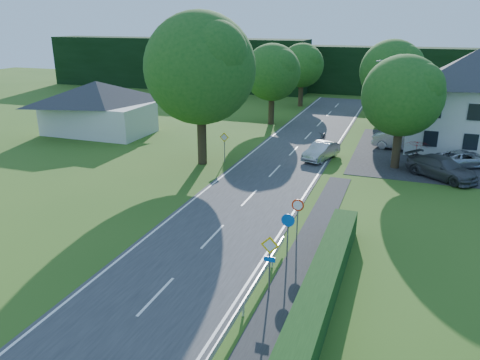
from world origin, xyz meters
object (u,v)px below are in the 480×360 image
at_px(parasol, 416,152).
at_px(streetlight, 396,106).
at_px(moving_car, 321,151).
at_px(motorcycle, 323,137).
at_px(parked_car_grey, 442,168).
at_px(parked_car_silver_a, 402,141).
at_px(parked_car_silver_b, 464,159).

bearing_deg(parasol, streetlight, 172.90).
xyz_separation_m(moving_car, motorcycle, (-0.90, 5.77, -0.22)).
relative_size(motorcycle, parked_car_grey, 0.35).
relative_size(motorcycle, parasol, 0.91).
xyz_separation_m(streetlight, parked_car_silver_a, (0.70, 3.60, -3.62)).
bearing_deg(parasol, motorcycle, 152.31).
relative_size(parked_car_silver_a, parasol, 2.44).
bearing_deg(parked_car_grey, moving_car, 115.74).
xyz_separation_m(streetlight, moving_car, (-5.36, -1.72, -3.73)).
bearing_deg(streetlight, motorcycle, 147.07).
bearing_deg(parked_car_silver_b, parasol, 63.41).
distance_m(streetlight, parked_car_silver_a, 5.16).
bearing_deg(parked_car_grey, parasol, 65.26).
bearing_deg(motorcycle, streetlight, -29.29).
bearing_deg(motorcycle, moving_car, -77.50).
distance_m(parked_car_grey, parked_car_silver_b, 3.94).
xyz_separation_m(streetlight, parasol, (1.92, -0.24, -3.52)).
bearing_deg(streetlight, parked_car_grey, -43.57).
bearing_deg(parked_car_silver_b, parked_car_grey, 122.47).
bearing_deg(motorcycle, parked_car_silver_b, -15.37).
height_order(streetlight, parked_car_grey, streetlight).
bearing_deg(parked_car_silver_b, streetlight, 59.45).
height_order(moving_car, parked_car_silver_a, parked_car_silver_a).
height_order(moving_car, parasol, parasol).
bearing_deg(parasol, moving_car, -168.52).
height_order(motorcycle, parked_car_silver_b, parked_car_silver_b).
xyz_separation_m(streetlight, parked_car_grey, (3.68, -3.50, -3.66)).
bearing_deg(streetlight, moving_car, -162.24).
bearing_deg(motorcycle, parked_car_grey, -33.59).
relative_size(moving_car, parked_car_silver_b, 0.93).
distance_m(parked_car_silver_b, parasol, 3.56).
bearing_deg(parasol, parked_car_grey, -61.63).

